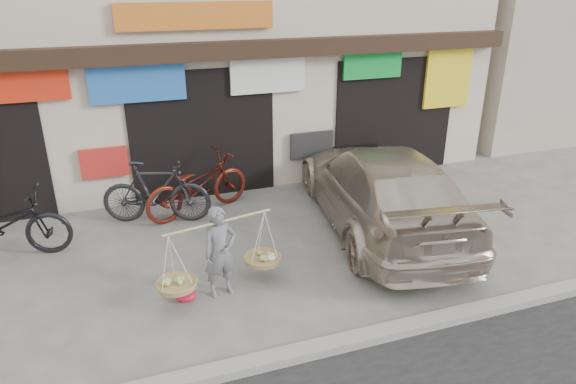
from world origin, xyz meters
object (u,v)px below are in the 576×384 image
object	(u,v)px
bike_1	(156,192)
suv	(381,188)
street_vendor	(220,256)
bike_0	(0,225)
bike_2	(197,185)

from	to	relation	value
bike_1	suv	xyz separation A→B (m)	(3.94, -1.55, 0.15)
bike_1	street_vendor	bearing A→B (deg)	-149.58
bike_0	bike_1	bearing A→B (deg)	-70.49
bike_1	suv	world-z (taller)	suv
suv	bike_0	bearing A→B (deg)	-0.12
bike_2	bike_1	bearing A→B (deg)	79.37
street_vendor	bike_2	distance (m)	2.97
street_vendor	bike_2	world-z (taller)	street_vendor
bike_0	street_vendor	bearing A→B (deg)	-117.37
bike_0	bike_1	distance (m)	2.64
bike_1	suv	size ratio (longest dim) A/B	0.37
bike_1	suv	bearing A→B (deg)	-93.58
bike_0	suv	world-z (taller)	suv
bike_1	bike_2	world-z (taller)	bike_1
bike_0	suv	size ratio (longest dim) A/B	0.40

